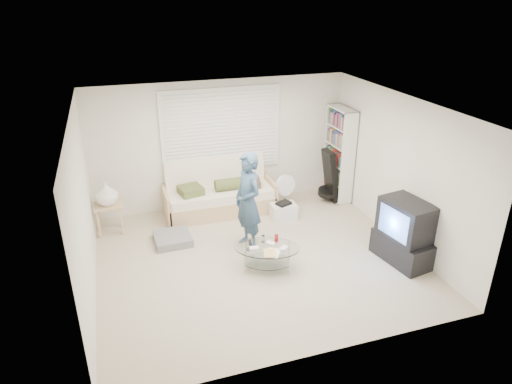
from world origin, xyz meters
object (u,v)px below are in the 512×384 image
object	(u,v)px
coffee_table	(267,251)
futon_sofa	(219,195)
tv_unit	(404,233)
bookshelf	(339,154)

from	to	relation	value
coffee_table	futon_sofa	bearing A→B (deg)	96.16
futon_sofa	coffee_table	world-z (taller)	futon_sofa
tv_unit	futon_sofa	bearing A→B (deg)	131.89
futon_sofa	coffee_table	xyz separation A→B (m)	(0.23, -2.18, -0.04)
bookshelf	coffee_table	size ratio (longest dim) A/B	1.64
futon_sofa	bookshelf	world-z (taller)	bookshelf
bookshelf	tv_unit	xyz separation A→B (m)	(-0.13, -2.53, -0.45)
futon_sofa	tv_unit	world-z (taller)	tv_unit
coffee_table	bookshelf	bearing A→B (deg)	42.78
tv_unit	coffee_table	xyz separation A→B (m)	(-2.12, 0.45, -0.20)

